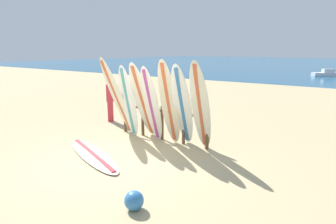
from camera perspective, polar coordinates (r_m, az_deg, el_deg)
The scene contains 13 objects.
ground_plane at distance 7.06m, azimuth -12.22°, elevation -9.61°, with size 120.00×120.00×0.00m, color tan.
surfboard_rack at distance 8.35m, azimuth -1.18°, elevation -1.40°, with size 3.06×0.09×1.01m.
surfboard_leaning_far_left at distance 8.77m, azimuth -10.11°, elevation 3.00°, with size 0.72×1.18×2.42m.
surfboard_leaning_left at distance 8.52m, azimuth -7.91°, elevation 2.02°, with size 0.58×0.58×2.19m.
surfboard_leaning_center_left at distance 8.29m, azimuth -5.02°, elevation 2.17°, with size 0.65×1.14×2.30m.
surfboard_leaning_center at distance 7.96m, azimuth -3.31°, elevation 1.43°, with size 0.52×0.75×2.20m.
surfboard_leaning_center_right at distance 7.63m, azimuth 0.21°, elevation 1.70°, with size 0.58×0.86×2.40m.
surfboard_leaning_right at distance 7.49m, azimuth 2.89°, elevation 1.10°, with size 0.71×1.19×2.30m.
surfboard_leaning_far_right at distance 7.29m, azimuth 6.48°, elevation 1.08°, with size 0.52×0.80×2.39m.
surfboard_lying_on_sand at distance 7.47m, azimuth -14.82°, elevation -8.23°, with size 2.90×1.57×0.08m.
beachgoer_standing at distance 10.67m, azimuth -11.52°, elevation 2.75°, with size 0.29×0.30×1.59m.
small_boat_offshore at distance 33.13m, azimuth 29.30°, elevation 6.71°, with size 2.95×2.47×0.71m.
beach_ball at distance 4.97m, azimuth -6.80°, elevation -17.14°, with size 0.33×0.33×0.33m, color #3372B2.
Camera 1 is at (4.87, -4.40, 2.61)m, focal length 30.53 mm.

